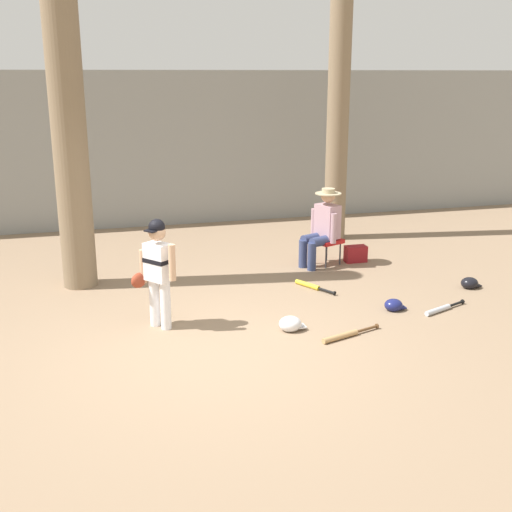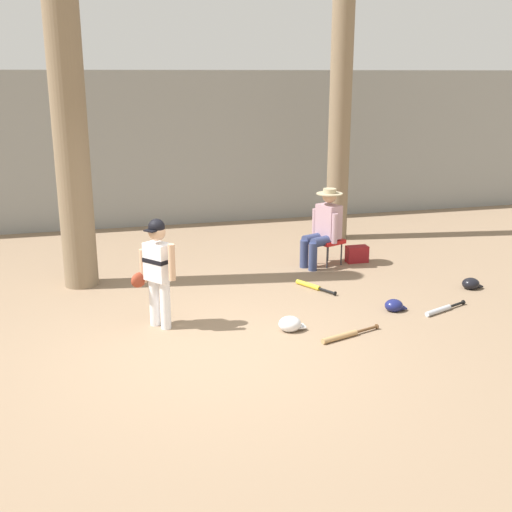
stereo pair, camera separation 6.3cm
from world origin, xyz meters
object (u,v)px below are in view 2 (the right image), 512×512
object	(u,v)px
bat_wood_tan	(344,336)
bat_yellow_trainer	(311,286)
tree_behind_spectator	(341,98)
batting_helmet_navy	(394,306)
bat_aluminum_silver	(441,310)
folding_stool	(328,242)
batting_helmet_white	(290,324)
tree_near_player	(70,128)
young_ballplayer	(157,266)
seated_spectator	(324,225)
batting_helmet_black	(471,284)
handbag_beside_stool	(357,254)

from	to	relation	value
bat_wood_tan	bat_yellow_trainer	xyz separation A→B (m)	(0.23, 1.75, 0.00)
tree_behind_spectator	batting_helmet_navy	xyz separation A→B (m)	(-0.68, -3.66, -2.41)
bat_aluminum_silver	bat_yellow_trainer	world-z (taller)	same
folding_stool	batting_helmet_white	world-z (taller)	folding_stool
tree_near_player	tree_behind_spectator	bearing A→B (deg)	19.39
young_ballplayer	seated_spectator	size ratio (longest dim) A/B	1.09
tree_behind_spectator	batting_helmet_navy	bearing A→B (deg)	-100.51
batting_helmet_navy	young_ballplayer	bearing A→B (deg)	175.35
young_ballplayer	batting_helmet_black	bearing A→B (deg)	3.55
tree_near_player	bat_aluminum_silver	distance (m)	5.37
young_ballplayer	bat_yellow_trainer	xyz separation A→B (m)	(2.21, 0.86, -0.71)
bat_aluminum_silver	batting_helmet_black	world-z (taller)	batting_helmet_black
bat_yellow_trainer	batting_helmet_navy	bearing A→B (deg)	-57.04
tree_near_player	batting_helmet_navy	world-z (taller)	tree_near_player
seated_spectator	bat_yellow_trainer	size ratio (longest dim) A/B	1.83
handbag_beside_stool	batting_helmet_white	world-z (taller)	handbag_beside_stool
folding_stool	bat_wood_tan	xyz separation A→B (m)	(-0.87, -2.78, -0.33)
tree_near_player	young_ballplayer	size ratio (longest dim) A/B	3.99
young_ballplayer	handbag_beside_stool	size ratio (longest dim) A/B	3.84
folding_stool	bat_yellow_trainer	bearing A→B (deg)	-121.75
tree_behind_spectator	young_ballplayer	world-z (taller)	tree_behind_spectator
tree_near_player	bat_aluminum_silver	xyz separation A→B (m)	(4.35, -2.29, -2.16)
tree_behind_spectator	batting_helmet_white	world-z (taller)	tree_behind_spectator
folding_stool	batting_helmet_white	bearing A→B (deg)	-120.06
seated_spectator	batting_helmet_navy	size ratio (longest dim) A/B	4.37
young_ballplayer	batting_helmet_black	size ratio (longest dim) A/B	4.56
bat_aluminum_silver	bat_wood_tan	bearing A→B (deg)	-163.10
folding_stool	bat_yellow_trainer	world-z (taller)	folding_stool
tree_behind_spectator	seated_spectator	size ratio (longest dim) A/B	4.56
young_ballplayer	batting_helmet_black	distance (m)	4.41
tree_near_player	seated_spectator	bearing A→B (deg)	0.03
tree_behind_spectator	batting_helmet_navy	distance (m)	4.44
tree_near_player	seated_spectator	size ratio (longest dim) A/B	4.34
batting_helmet_black	bat_wood_tan	bearing A→B (deg)	-153.88
seated_spectator	bat_aluminum_silver	world-z (taller)	seated_spectator
bat_yellow_trainer	seated_spectator	bearing A→B (deg)	61.19
bat_wood_tan	batting_helmet_black	distance (m)	2.64
bat_yellow_trainer	batting_helmet_white	size ratio (longest dim) A/B	2.07
bat_yellow_trainer	batting_helmet_white	bearing A→B (deg)	-118.75
bat_wood_tan	tree_behind_spectator	bearing A→B (deg)	69.37
folding_stool	bat_aluminum_silver	xyz separation A→B (m)	(0.63, -2.33, -0.33)
seated_spectator	batting_helmet_navy	bearing A→B (deg)	-85.43
batting_helmet_navy	tree_behind_spectator	bearing A→B (deg)	79.49
handbag_beside_stool	batting_helmet_white	bearing A→B (deg)	-128.16
young_ballplayer	bat_wood_tan	world-z (taller)	young_ballplayer
tree_behind_spectator	batting_helmet_black	xyz separation A→B (m)	(0.75, -3.15, -2.41)
handbag_beside_stool	batting_helmet_black	distance (m)	1.91
bat_yellow_trainer	batting_helmet_navy	world-z (taller)	batting_helmet_navy
tree_behind_spectator	bat_aluminum_silver	world-z (taller)	tree_behind_spectator
young_ballplayer	bat_yellow_trainer	bearing A→B (deg)	21.26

